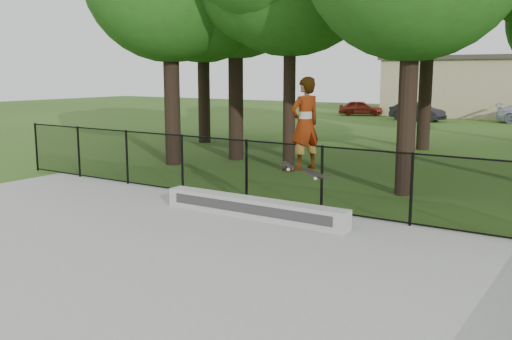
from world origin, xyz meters
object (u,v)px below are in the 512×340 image
Objects in this scene: grind_ledge at (253,208)px; car_a at (361,108)px; car_b at (417,112)px; skater_airborne at (305,125)px.

car_a is (-10.13, 29.53, 0.28)m from grind_ledge.
grind_ledge is 1.33× the size of car_b.
car_a is at bearing 81.70° from car_b.
skater_airborne is (11.46, -29.73, 1.57)m from car_a.
skater_airborne reaches higher than car_b.
skater_airborne is at bearing 178.37° from car_a.
car_a is 0.97× the size of car_b.
grind_ledge is 2.29m from skater_airborne.
skater_airborne reaches higher than car_a.
grind_ledge is at bearing -151.83° from car_b.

